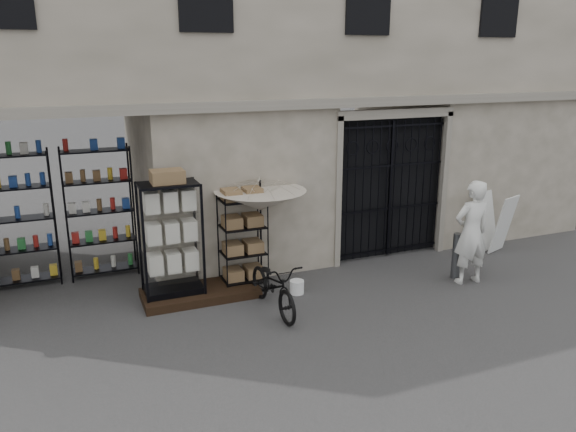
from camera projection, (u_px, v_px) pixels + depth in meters
name	position (u px, v px, depth m)	size (l,w,h in m)	color
ground	(364.00, 310.00, 9.35)	(80.00, 80.00, 0.00)	black
main_building	(277.00, 35.00, 11.69)	(14.00, 4.00, 9.00)	#ADA090
shop_recess	(62.00, 209.00, 9.80)	(3.00, 1.70, 3.00)	black
shop_shelving	(60.00, 216.00, 10.30)	(2.70, 0.50, 2.50)	black
iron_gate	(386.00, 186.00, 11.60)	(2.50, 0.21, 3.00)	black
step_platform	(200.00, 293.00, 9.84)	(2.00, 0.90, 0.15)	black
display_cabinet	(171.00, 244.00, 9.47)	(1.05, 0.74, 2.09)	black
wire_rack	(243.00, 242.00, 10.08)	(0.78, 0.56, 1.75)	black
market_umbrella	(260.00, 195.00, 10.01)	(1.57, 1.59, 2.36)	black
white_bucket	(297.00, 287.00, 9.98)	(0.25, 0.25, 0.24)	white
bicycle	(274.00, 311.00, 9.33)	(0.60, 0.90, 1.71)	black
steel_bollard	(456.00, 256.00, 10.60)	(0.16, 0.16, 0.88)	#545659
shopkeeper	(467.00, 282.00, 10.52)	(0.71, 1.95, 0.47)	silver
easel_sign	(495.00, 222.00, 12.04)	(0.79, 0.84, 1.25)	silver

